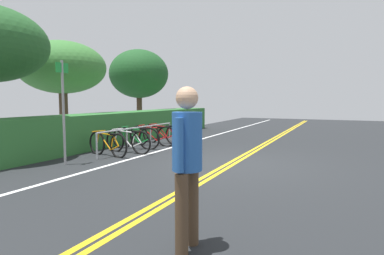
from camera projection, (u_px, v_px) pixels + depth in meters
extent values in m
cube|color=#232628|center=(231.00, 165.00, 8.17)|extent=(39.96, 11.00, 0.05)
cube|color=gold|center=(234.00, 164.00, 8.13)|extent=(35.96, 0.10, 0.00)
cube|color=gold|center=(228.00, 163.00, 8.20)|extent=(35.96, 0.10, 0.00)
cube|color=white|center=(142.00, 156.00, 9.30)|extent=(35.96, 0.12, 0.00)
cylinder|color=#9EA0A5|center=(97.00, 146.00, 8.72)|extent=(0.05, 0.05, 0.71)
cylinder|color=#9EA0A5|center=(127.00, 141.00, 9.94)|extent=(0.05, 0.05, 0.71)
cylinder|color=#9EA0A5|center=(151.00, 136.00, 11.16)|extent=(0.05, 0.05, 0.71)
cylinder|color=#9EA0A5|center=(170.00, 132.00, 12.38)|extent=(0.05, 0.05, 0.71)
cylinder|color=#9EA0A5|center=(139.00, 127.00, 10.52)|extent=(4.05, 0.04, 0.04)
torus|color=black|center=(97.00, 143.00, 9.55)|extent=(0.21, 0.71, 0.72)
torus|color=black|center=(119.00, 146.00, 8.96)|extent=(0.21, 0.71, 0.72)
cylinder|color=orange|center=(105.00, 141.00, 9.32)|extent=(0.15, 0.55, 0.49)
cylinder|color=orange|center=(106.00, 134.00, 9.27)|extent=(0.18, 0.65, 0.07)
cylinder|color=orange|center=(112.00, 143.00, 9.13)|extent=(0.07, 0.16, 0.44)
cylinder|color=orange|center=(115.00, 148.00, 9.07)|extent=(0.11, 0.35, 0.18)
cylinder|color=orange|center=(116.00, 141.00, 9.02)|extent=(0.09, 0.24, 0.30)
cylinder|color=orange|center=(98.00, 138.00, 9.51)|extent=(0.06, 0.14, 0.32)
cube|color=black|center=(113.00, 134.00, 9.07)|extent=(0.12, 0.21, 0.05)
cylinder|color=orange|center=(99.00, 131.00, 9.46)|extent=(0.46, 0.13, 0.03)
torus|color=black|center=(115.00, 141.00, 10.06)|extent=(0.13, 0.74, 0.73)
torus|color=black|center=(141.00, 143.00, 9.54)|extent=(0.13, 0.74, 0.73)
cylinder|color=white|center=(124.00, 139.00, 9.86)|extent=(0.09, 0.59, 0.50)
cylinder|color=white|center=(126.00, 132.00, 9.80)|extent=(0.10, 0.71, 0.07)
cylinder|color=white|center=(133.00, 140.00, 9.68)|extent=(0.05, 0.17, 0.45)
cylinder|color=white|center=(136.00, 145.00, 9.64)|extent=(0.07, 0.38, 0.19)
cylinder|color=white|center=(138.00, 138.00, 9.58)|extent=(0.06, 0.26, 0.31)
cylinder|color=white|center=(116.00, 136.00, 10.02)|extent=(0.05, 0.14, 0.33)
cube|color=black|center=(135.00, 132.00, 9.62)|extent=(0.10, 0.21, 0.05)
cylinder|color=white|center=(117.00, 129.00, 9.98)|extent=(0.46, 0.07, 0.03)
torus|color=black|center=(122.00, 138.00, 10.72)|extent=(0.17, 0.74, 0.74)
torus|color=black|center=(149.00, 139.00, 10.46)|extent=(0.17, 0.74, 0.74)
cylinder|color=#198C38|center=(132.00, 136.00, 10.61)|extent=(0.12, 0.55, 0.51)
cylinder|color=#198C38|center=(134.00, 129.00, 10.58)|extent=(0.14, 0.65, 0.07)
cylinder|color=#198C38|center=(141.00, 137.00, 10.53)|extent=(0.06, 0.16, 0.46)
cylinder|color=#198C38|center=(144.00, 141.00, 10.51)|extent=(0.09, 0.35, 0.19)
cylinder|color=#198C38|center=(146.00, 134.00, 10.47)|extent=(0.07, 0.24, 0.31)
cylinder|color=#198C38|center=(124.00, 133.00, 10.69)|extent=(0.06, 0.13, 0.34)
cube|color=black|center=(143.00, 129.00, 10.49)|extent=(0.11, 0.21, 0.05)
cylinder|color=#198C38|center=(125.00, 127.00, 10.66)|extent=(0.46, 0.10, 0.03)
torus|color=black|center=(139.00, 136.00, 11.45)|extent=(0.15, 0.74, 0.73)
torus|color=black|center=(167.00, 137.00, 11.13)|extent=(0.15, 0.74, 0.73)
cylinder|color=red|center=(149.00, 134.00, 11.32)|extent=(0.11, 0.60, 0.50)
cylinder|color=red|center=(151.00, 127.00, 11.28)|extent=(0.13, 0.72, 0.07)
cylinder|color=red|center=(159.00, 134.00, 11.21)|extent=(0.06, 0.17, 0.45)
cylinder|color=red|center=(162.00, 139.00, 11.19)|extent=(0.08, 0.38, 0.19)
cylinder|color=red|center=(163.00, 132.00, 11.15)|extent=(0.07, 0.26, 0.31)
cylinder|color=red|center=(140.00, 131.00, 11.42)|extent=(0.05, 0.14, 0.33)
cube|color=black|center=(160.00, 127.00, 11.17)|extent=(0.10, 0.21, 0.05)
cylinder|color=red|center=(142.00, 125.00, 11.38)|extent=(0.46, 0.09, 0.03)
torus|color=black|center=(151.00, 134.00, 12.14)|extent=(0.07, 0.72, 0.72)
torus|color=black|center=(174.00, 135.00, 11.70)|extent=(0.07, 0.72, 0.72)
cylinder|color=red|center=(159.00, 132.00, 11.97)|extent=(0.05, 0.57, 0.49)
cylinder|color=red|center=(161.00, 126.00, 11.92)|extent=(0.05, 0.68, 0.07)
cylinder|color=red|center=(167.00, 133.00, 11.82)|extent=(0.04, 0.17, 0.44)
cylinder|color=red|center=(170.00, 137.00, 11.79)|extent=(0.04, 0.37, 0.18)
cylinder|color=red|center=(171.00, 131.00, 11.74)|extent=(0.04, 0.25, 0.31)
cylinder|color=red|center=(152.00, 130.00, 12.11)|extent=(0.04, 0.14, 0.33)
cube|color=black|center=(169.00, 126.00, 11.77)|extent=(0.08, 0.20, 0.05)
cylinder|color=red|center=(153.00, 124.00, 12.07)|extent=(0.46, 0.04, 0.03)
cylinder|color=#4C3826|center=(182.00, 215.00, 3.33)|extent=(0.14, 0.14, 0.87)
cylinder|color=#4C3826|center=(192.00, 206.00, 3.60)|extent=(0.14, 0.14, 0.87)
cylinder|color=#2659A5|center=(187.00, 141.00, 3.40)|extent=(0.32, 0.32, 0.62)
sphere|color=tan|center=(187.00, 98.00, 3.36)|extent=(0.24, 0.24, 0.24)
cylinder|color=#2659A5|center=(179.00, 145.00, 3.22)|extent=(0.09, 0.09, 0.55)
cylinder|color=#2659A5|center=(194.00, 140.00, 3.59)|extent=(0.09, 0.09, 0.55)
cylinder|color=gray|center=(64.00, 113.00, 7.92)|extent=(0.06, 0.06, 2.57)
cube|color=#198C33|center=(62.00, 68.00, 7.82)|extent=(0.36, 0.04, 0.24)
cube|color=#2D6B30|center=(126.00, 126.00, 12.58)|extent=(13.05, 1.17, 1.13)
cylinder|color=#473323|center=(64.00, 116.00, 12.55)|extent=(0.32, 0.32, 1.94)
ellipsoid|color=#387533|center=(62.00, 67.00, 12.39)|extent=(3.30, 3.30, 2.00)
cylinder|color=#473323|center=(139.00, 113.00, 16.85)|extent=(0.28, 0.28, 1.81)
ellipsoid|color=#1C4C21|center=(139.00, 74.00, 16.67)|extent=(3.03, 3.03, 2.49)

